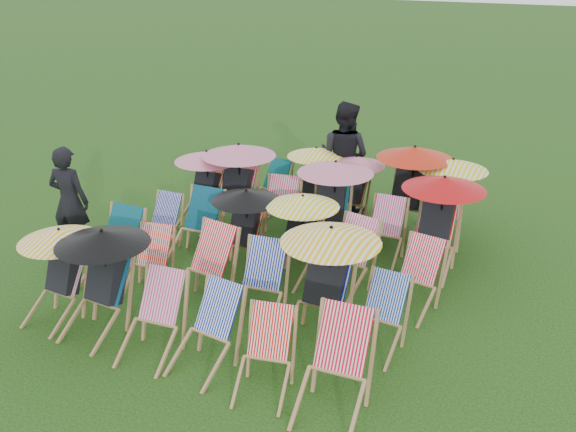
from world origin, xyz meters
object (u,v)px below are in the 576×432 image
at_px(deckchair_0, 57,273).
at_px(deckchair_29, 446,198).
at_px(person_rear, 344,156).
at_px(person_left, 69,201).
at_px(deckchair_5, 334,369).

relative_size(deckchair_0, deckchair_29, 0.92).
bearing_deg(person_rear, person_left, 57.05).
xyz_separation_m(deckchair_29, person_rear, (-1.94, 0.51, 0.28)).
distance_m(deckchair_0, deckchair_5, 3.78).
bearing_deg(deckchair_0, person_left, 130.97).
height_order(deckchair_0, deckchair_29, deckchair_29).
relative_size(deckchair_29, person_rear, 0.67).
distance_m(deckchair_5, person_left, 5.26).
relative_size(deckchair_5, person_rear, 0.52).
bearing_deg(deckchair_0, deckchair_29, 52.90).
distance_m(deckchair_0, person_left, 1.95).
xyz_separation_m(deckchair_0, person_rear, (1.89, 5.02, 0.34)).
relative_size(deckchair_0, deckchair_5, 1.19).
relative_size(deckchair_29, person_left, 0.77).
bearing_deg(deckchair_5, deckchair_29, 86.65).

